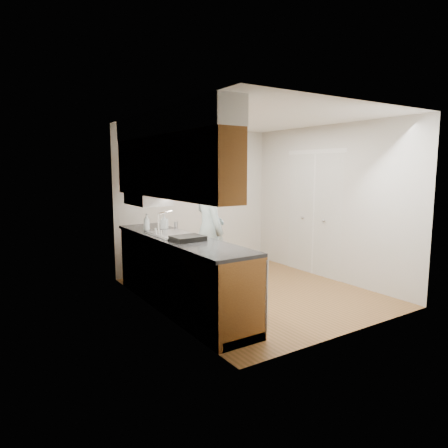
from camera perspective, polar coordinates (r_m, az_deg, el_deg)
name	(u,v)px	position (r m, az deg, el deg)	size (l,w,h in m)	color
floor	(254,292)	(5.97, 4.31, -9.68)	(3.50, 3.50, 0.00)	olive
ceiling	(256,118)	(5.73, 4.58, 14.87)	(3.50, 3.50, 0.00)	white
wall_left	(158,214)	(4.96, -9.47, 1.40)	(0.02, 3.50, 2.50)	beige
wall_right	(328,203)	(6.73, 14.64, 2.95)	(0.02, 3.50, 2.50)	beige
wall_back	(196,200)	(7.18, -4.09, 3.49)	(3.00, 0.02, 2.50)	beige
counter	(181,271)	(5.22, -6.23, -6.71)	(0.64, 2.80, 1.30)	brown
upper_cabinets	(167,157)	(5.04, -8.09, 9.50)	(0.47, 2.80, 1.21)	brown
closet_door	(314,215)	(6.95, 12.69, 1.30)	(0.02, 1.22, 2.05)	silver
floor_mat	(209,294)	(5.86, -2.09, -9.91)	(0.54, 0.92, 0.02)	#58585A
person	(209,222)	(5.63, -2.14, 0.34)	(0.74, 0.49, 2.09)	#8FA6AE
soap_bottle_a	(147,222)	(5.71, -11.00, 0.27)	(0.09, 0.09, 0.24)	white
soap_bottle_b	(164,221)	(5.84, -8.54, 0.37)	(0.09, 0.10, 0.21)	white
steel_can	(176,225)	(5.78, -6.87, -0.20)	(0.06, 0.06, 0.11)	#A5A5AA
dish_rack	(188,238)	(4.84, -5.21, -2.04)	(0.37, 0.31, 0.06)	black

